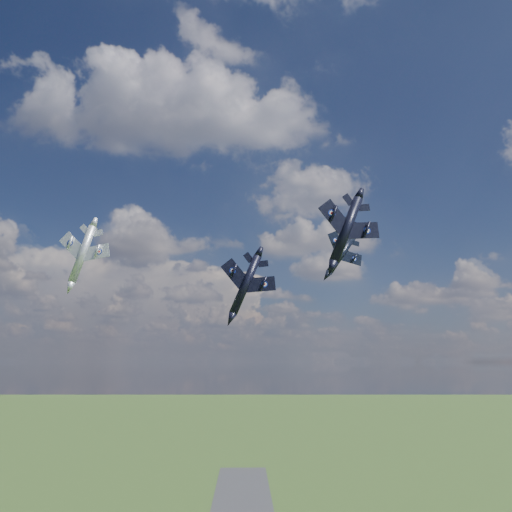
{
  "coord_description": "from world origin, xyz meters",
  "views": [
    {
      "loc": [
        0.82,
        -78.57,
        63.89
      ],
      "look_at": [
        2.86,
        13.25,
        83.48
      ],
      "focal_mm": 35.0,
      "sensor_mm": 36.0,
      "label": 1
    }
  ],
  "objects_px": {
    "jet_lead_navy": "(246,284)",
    "jet_high_navy": "(342,254)",
    "jet_left_silver": "(82,254)",
    "jet_right_navy": "(346,230)"
  },
  "relations": [
    {
      "from": "jet_right_navy",
      "to": "jet_high_navy",
      "type": "height_order",
      "value": "jet_high_navy"
    },
    {
      "from": "jet_lead_navy",
      "to": "jet_high_navy",
      "type": "distance_m",
      "value": 30.64
    },
    {
      "from": "jet_lead_navy",
      "to": "jet_high_navy",
      "type": "height_order",
      "value": "jet_high_navy"
    },
    {
      "from": "jet_right_navy",
      "to": "jet_high_navy",
      "type": "relative_size",
      "value": 1.05
    },
    {
      "from": "jet_lead_navy",
      "to": "jet_high_navy",
      "type": "bearing_deg",
      "value": 41.01
    },
    {
      "from": "jet_high_navy",
      "to": "jet_left_silver",
      "type": "distance_m",
      "value": 55.12
    },
    {
      "from": "jet_right_navy",
      "to": "jet_lead_navy",
      "type": "bearing_deg",
      "value": 133.88
    },
    {
      "from": "jet_lead_navy",
      "to": "jet_high_navy",
      "type": "xyz_separation_m",
      "value": [
        21.6,
        19.32,
        9.96
      ]
    },
    {
      "from": "jet_high_navy",
      "to": "jet_left_silver",
      "type": "height_order",
      "value": "jet_high_navy"
    },
    {
      "from": "jet_left_silver",
      "to": "jet_lead_navy",
      "type": "bearing_deg",
      "value": 5.59
    }
  ]
}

